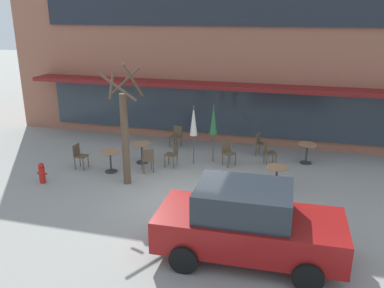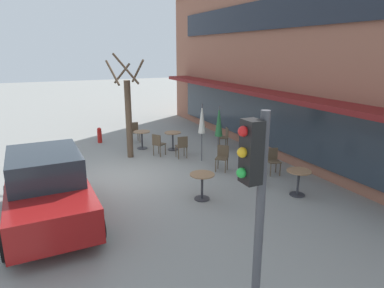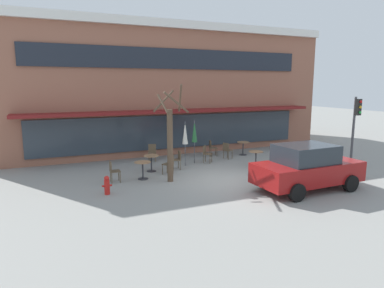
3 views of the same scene
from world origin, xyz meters
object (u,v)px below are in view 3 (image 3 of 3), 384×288
at_px(cafe_chair_4, 227,149).
at_px(parked_sedan, 307,167).
at_px(cafe_table_mid_patio, 143,167).
at_px(cafe_chair_6, 212,147).
at_px(patio_umbrella_cream_folded, 185,133).
at_px(traffic_light_pole, 356,119).
at_px(patio_umbrella_green_folded, 194,132).
at_px(cafe_chair_3, 206,153).
at_px(cafe_chair_2, 113,170).
at_px(cafe_chair_5, 152,151).
at_px(cafe_table_streetside, 151,161).
at_px(street_tree, 170,139).
at_px(fire_hydrant, 107,185).
at_px(cafe_chair_0, 169,163).
at_px(cafe_table_near_wall, 243,146).
at_px(cafe_table_by_tree, 256,156).
at_px(cafe_chair_1, 177,159).

relative_size(cafe_chair_4, parked_sedan, 0.21).
height_order(cafe_table_mid_patio, cafe_chair_6, cafe_chair_6).
relative_size(patio_umbrella_cream_folded, traffic_light_pole, 0.65).
relative_size(patio_umbrella_green_folded, cafe_chair_3, 2.47).
relative_size(cafe_chair_2, cafe_chair_3, 1.00).
height_order(cafe_chair_5, parked_sedan, parked_sedan).
distance_m(cafe_table_streetside, street_tree, 2.32).
relative_size(cafe_chair_5, fire_hydrant, 1.26).
relative_size(cafe_table_mid_patio, cafe_chair_0, 0.85).
xyz_separation_m(cafe_chair_4, parked_sedan, (0.06, -6.08, 0.35)).
bearing_deg(fire_hydrant, cafe_table_mid_patio, 40.07).
relative_size(cafe_table_streetside, cafe_chair_5, 0.85).
bearing_deg(cafe_table_streetside, street_tree, -82.59).
bearing_deg(patio_umbrella_green_folded, patio_umbrella_cream_folded, -152.03).
relative_size(patio_umbrella_cream_folded, cafe_chair_6, 2.47).
relative_size(cafe_table_streetside, patio_umbrella_cream_folded, 0.35).
xyz_separation_m(cafe_table_near_wall, cafe_table_mid_patio, (-6.65, -2.69, 0.00)).
bearing_deg(cafe_chair_6, fire_hydrant, -145.22).
distance_m(cafe_chair_6, fire_hydrant, 8.10).
xyz_separation_m(cafe_table_by_tree, cafe_chair_0, (-4.45, 0.25, 0.01)).
bearing_deg(fire_hydrant, cafe_chair_4, 27.14).
distance_m(patio_umbrella_cream_folded, street_tree, 2.87).
distance_m(patio_umbrella_cream_folded, cafe_chair_2, 4.29).
relative_size(cafe_table_near_wall, traffic_light_pole, 0.22).
distance_m(patio_umbrella_green_folded, parked_sedan, 6.27).
bearing_deg(fire_hydrant, cafe_table_near_wall, 26.35).
relative_size(patio_umbrella_cream_folded, cafe_chair_0, 2.47).
bearing_deg(patio_umbrella_cream_folded, cafe_chair_0, -135.46).
distance_m(cafe_chair_0, cafe_chair_1, 1.00).
relative_size(cafe_table_by_tree, cafe_chair_3, 0.85).
xyz_separation_m(cafe_chair_4, traffic_light_pole, (5.17, -3.71, 1.77)).
height_order(cafe_table_by_tree, cafe_chair_6, cafe_chair_6).
bearing_deg(traffic_light_pole, cafe_chair_3, 153.27).
bearing_deg(cafe_chair_4, street_tree, -145.93).
bearing_deg(cafe_table_streetside, cafe_chair_3, 11.14).
bearing_deg(cafe_chair_3, patio_umbrella_green_folded, 163.97).
xyz_separation_m(cafe_table_mid_patio, fire_hydrant, (-1.76, -1.48, -0.16)).
bearing_deg(cafe_chair_0, cafe_chair_4, 24.85).
xyz_separation_m(cafe_chair_1, fire_hydrant, (-3.73, -2.50, -0.17)).
xyz_separation_m(patio_umbrella_green_folded, parked_sedan, (2.09, -5.86, -0.75)).
bearing_deg(patio_umbrella_green_folded, cafe_table_near_wall, 12.70).
xyz_separation_m(cafe_chair_2, cafe_chair_5, (2.65, 3.23, 0.00)).
bearing_deg(street_tree, cafe_chair_6, 45.06).
distance_m(cafe_table_mid_patio, cafe_chair_4, 5.70).
relative_size(patio_umbrella_green_folded, parked_sedan, 0.52).
bearing_deg(cafe_chair_1, cafe_chair_3, 21.22).
bearing_deg(cafe_chair_6, patio_umbrella_green_folded, -143.21).
relative_size(cafe_table_mid_patio, parked_sedan, 0.18).
height_order(cafe_chair_2, cafe_chair_5, same).
relative_size(cafe_table_streetside, fire_hydrant, 1.08).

